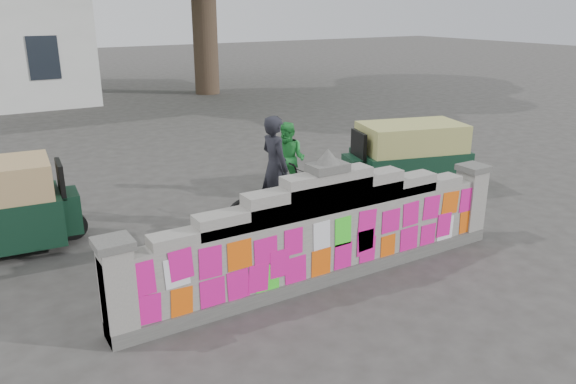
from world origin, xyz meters
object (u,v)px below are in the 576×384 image
Objects in this scene: cyclist_rider at (275,180)px; pedestrian at (289,159)px; rickshaw_right at (407,157)px; cyclist_bike at (275,200)px.

pedestrian is (1.21, 1.50, -0.13)m from cyclist_rider.
cyclist_rider is 0.65× the size of rickshaw_right.
cyclist_rider is at bearing 20.62° from rickshaw_right.
rickshaw_right is (2.27, -1.19, -0.00)m from pedestrian.
cyclist_rider is 1.93m from pedestrian.
pedestrian is (1.21, 1.50, 0.24)m from cyclist_bike.
cyclist_bike is 0.38m from cyclist_rider.
cyclist_rider is 3.49m from rickshaw_right.
rickshaw_right is (3.48, 0.32, -0.13)m from cyclist_rider.
rickshaw_right is at bearing 28.72° from pedestrian.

